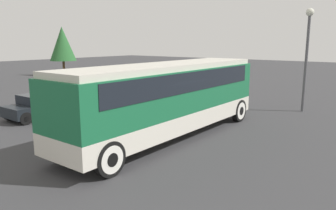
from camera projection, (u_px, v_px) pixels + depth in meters
name	position (u px, v px, depth m)	size (l,w,h in m)	color
ground_plane	(168.00, 137.00, 13.95)	(120.00, 120.00, 0.00)	#38383A
tour_bus	(169.00, 93.00, 13.66)	(10.79, 2.53, 3.14)	silver
parked_car_near	(111.00, 94.00, 21.42)	(4.79, 1.81, 1.32)	#BCBCC1
parked_car_mid	(45.00, 105.00, 17.63)	(4.11, 1.83, 1.29)	black
lamp_post	(307.00, 45.00, 18.44)	(0.44, 0.44, 5.83)	#515156
tree_center	(62.00, 44.00, 38.46)	(3.03, 3.03, 5.73)	brown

